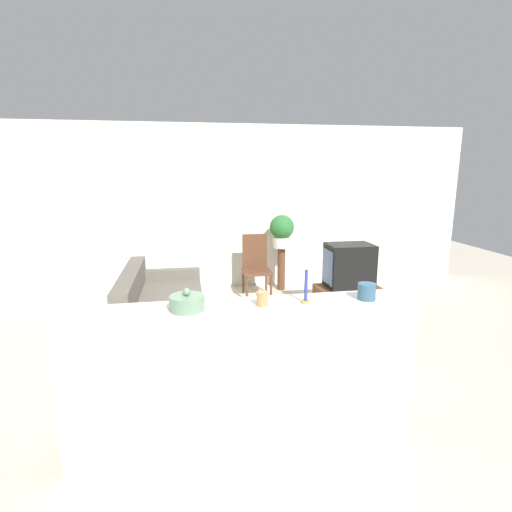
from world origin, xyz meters
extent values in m
plane|color=beige|center=(0.00, 0.00, 0.00)|extent=(14.00, 14.00, 0.00)
cube|color=silver|center=(0.00, 3.43, 1.35)|extent=(9.00, 0.06, 2.70)
cube|color=#605B51|center=(-0.70, 1.75, 0.20)|extent=(0.98, 1.87, 0.41)
cube|color=#605B51|center=(-1.09, 1.75, 0.57)|extent=(0.20, 1.87, 0.33)
cube|color=#605B51|center=(-0.70, 0.89, 0.27)|extent=(0.98, 0.16, 0.54)
cube|color=#605B51|center=(-0.70, 2.61, 0.27)|extent=(0.98, 0.16, 0.54)
cube|color=brown|center=(1.75, 1.67, 0.22)|extent=(0.85, 0.47, 0.43)
cube|color=black|center=(1.75, 1.67, 0.72)|extent=(0.59, 0.44, 0.59)
cube|color=#4C6B93|center=(1.45, 1.67, 0.72)|extent=(0.02, 0.36, 0.46)
cube|color=brown|center=(0.69, 2.77, 0.41)|extent=(0.44, 0.44, 0.04)
cube|color=brown|center=(0.69, 2.97, 0.70)|extent=(0.40, 0.04, 0.55)
cylinder|color=brown|center=(0.50, 2.58, 0.19)|extent=(0.04, 0.04, 0.39)
cylinder|color=brown|center=(0.88, 2.58, 0.19)|extent=(0.04, 0.04, 0.39)
cylinder|color=brown|center=(0.50, 2.96, 0.19)|extent=(0.04, 0.04, 0.39)
cylinder|color=brown|center=(0.88, 2.96, 0.19)|extent=(0.04, 0.04, 0.39)
cylinder|color=brown|center=(1.16, 3.06, 0.36)|extent=(0.13, 0.13, 0.72)
cylinder|color=white|center=(1.16, 3.06, 0.81)|extent=(0.29, 0.29, 0.17)
sphere|color=#2D7033|center=(1.16, 3.06, 1.06)|extent=(0.40, 0.40, 0.40)
cube|color=silver|center=(0.00, -0.56, 0.52)|extent=(2.46, 0.44, 1.04)
cylinder|color=gray|center=(-0.39, -0.56, 1.09)|extent=(0.24, 0.24, 0.10)
sphere|color=gray|center=(-0.39, -0.56, 1.17)|extent=(0.05, 0.05, 0.05)
cylinder|color=#C6844C|center=(0.14, -0.56, 1.09)|extent=(0.08, 0.08, 0.10)
cylinder|color=#B7933D|center=(0.46, -0.56, 1.05)|extent=(0.07, 0.07, 0.02)
cylinder|color=#2D3D9E|center=(0.46, -0.56, 1.17)|extent=(0.02, 0.02, 0.23)
cylinder|color=#335B75|center=(0.93, -0.56, 1.10)|extent=(0.13, 0.13, 0.12)
camera|label=1|loc=(-0.37, -3.21, 1.99)|focal=28.00mm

